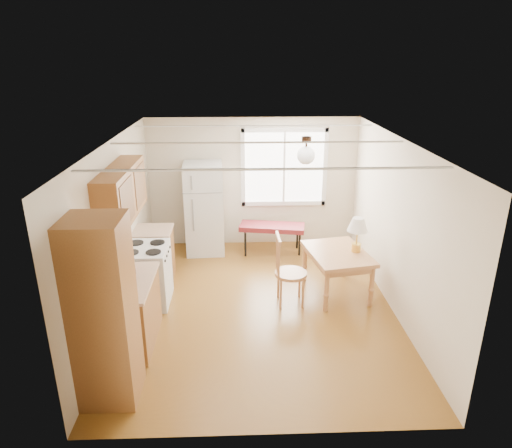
{
  "coord_description": "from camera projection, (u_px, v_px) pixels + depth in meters",
  "views": [
    {
      "loc": [
        -0.26,
        -6.04,
        3.59
      ],
      "look_at": [
        -0.01,
        0.48,
        1.15
      ],
      "focal_mm": 32.0,
      "sensor_mm": 36.0,
      "label": 1
    }
  ],
  "objects": [
    {
      "name": "refrigerator",
      "position": [
        204.0,
        208.0,
        8.57
      ],
      "size": [
        0.75,
        0.76,
        1.73
      ],
      "rotation": [
        0.0,
        0.0,
        0.05
      ],
      "color": "silver",
      "rests_on": "ground"
    },
    {
      "name": "table_lamp",
      "position": [
        358.0,
        227.0,
        6.94
      ],
      "size": [
        0.32,
        0.32,
        0.55
      ],
      "rotation": [
        0.0,
        0.0,
        0.14
      ],
      "color": "gold",
      "rests_on": "dining_table"
    },
    {
      "name": "room_shell",
      "position": [
        258.0,
        229.0,
        6.49
      ],
      "size": [
        4.6,
        5.6,
        2.62
      ],
      "color": "#5C3713",
      "rests_on": "ground"
    },
    {
      "name": "dining_table",
      "position": [
        337.0,
        258.0,
        7.1
      ],
      "size": [
        1.05,
        1.28,
        0.71
      ],
      "rotation": [
        0.0,
        0.0,
        0.18
      ],
      "color": "#A46A3F",
      "rests_on": "ground"
    },
    {
      "name": "kettle",
      "position": [
        128.0,
        266.0,
        5.97
      ],
      "size": [
        0.11,
        0.11,
        0.21
      ],
      "color": "red",
      "rests_on": "kitchen_run"
    },
    {
      "name": "coffee_maker",
      "position": [
        125.0,
        269.0,
        5.75
      ],
      "size": [
        0.2,
        0.26,
        0.39
      ],
      "rotation": [
        0.0,
        0.0,
        -0.02
      ],
      "color": "black",
      "rests_on": "kitchen_run"
    },
    {
      "name": "chair",
      "position": [
        284.0,
        265.0,
        6.78
      ],
      "size": [
        0.49,
        0.49,
        1.1
      ],
      "rotation": [
        0.0,
        0.0,
        0.03
      ],
      "color": "#A46A3F",
      "rests_on": "ground"
    },
    {
      "name": "kitchen_run",
      "position": [
        130.0,
        277.0,
        5.97
      ],
      "size": [
        0.65,
        3.4,
        2.2
      ],
      "color": "brown",
      "rests_on": "ground"
    },
    {
      "name": "pendant_light",
      "position": [
        306.0,
        154.0,
        6.54
      ],
      "size": [
        0.26,
        0.26,
        0.4
      ],
      "color": "black",
      "rests_on": "room_shell"
    },
    {
      "name": "bench",
      "position": [
        272.0,
        228.0,
        8.63
      ],
      "size": [
        1.27,
        0.65,
        0.56
      ],
      "rotation": [
        0.0,
        0.0,
        -0.17
      ],
      "color": "maroon",
      "rests_on": "ground"
    },
    {
      "name": "window_unit",
      "position": [
        284.0,
        168.0,
        8.72
      ],
      "size": [
        1.64,
        0.05,
        1.51
      ],
      "color": "white",
      "rests_on": "room_shell"
    }
  ]
}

